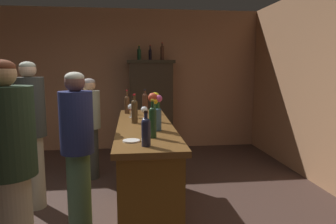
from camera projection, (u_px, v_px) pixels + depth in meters
The scene contains 20 objects.
wall_back at pixel (113, 80), 6.19m from camera, with size 6.02×0.12×2.80m, color tan.
bar_counter at pixel (145, 171), 3.35m from camera, with size 0.57×2.28×1.04m.
display_cabinet at pixel (151, 105), 6.02m from camera, with size 0.90×0.47×1.79m.
wine_bottle_malbec at pixel (157, 110), 3.38m from camera, with size 0.06×0.06×0.32m.
wine_bottle_pinot at pixel (153, 121), 2.61m from camera, with size 0.06×0.06×0.33m.
wine_bottle_chardonnay at pixel (134, 110), 3.31m from camera, with size 0.07×0.07×0.32m.
wine_bottle_rose at pixel (145, 102), 4.10m from camera, with size 0.07×0.07×0.31m.
wine_bottle_merlot at pixel (146, 130), 2.33m from camera, with size 0.07×0.07×0.27m.
wine_bottle_riesling at pixel (127, 104), 4.03m from camera, with size 0.06×0.06×0.31m.
wine_glass_front at pixel (144, 110), 3.64m from camera, with size 0.08×0.08×0.14m.
wine_glass_mid at pixel (131, 108), 3.71m from camera, with size 0.08×0.08×0.16m.
flower_arrangement at pixel (155, 110), 2.92m from camera, with size 0.13×0.15×0.36m.
cheese_plate at pixel (131, 141), 2.49m from camera, with size 0.14×0.14×0.01m, color white.
display_bottle_left at pixel (139, 53), 5.86m from camera, with size 0.07×0.07×0.29m.
display_bottle_midleft at pixel (150, 54), 5.88m from camera, with size 0.06×0.06×0.29m.
display_bottle_center at pixel (162, 52), 5.91m from camera, with size 0.08×0.08×0.34m.
patron_near_entrance at pixel (77, 145), 3.00m from camera, with size 0.32×0.32×1.60m.
patron_in_grey at pixel (9, 167), 2.22m from camera, with size 0.39×0.39×1.70m.
patron_by_cabinet at pixel (90, 123), 4.50m from camera, with size 0.30×0.30×1.49m.
patron_redhead at pixel (31, 129), 3.52m from camera, with size 0.33×0.33×1.71m.
Camera 1 is at (0.37, -2.89, 1.63)m, focal length 32.82 mm.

